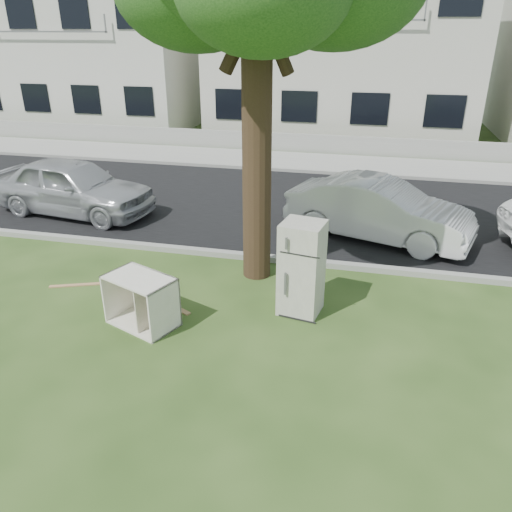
% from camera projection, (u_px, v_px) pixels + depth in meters
% --- Properties ---
extents(ground, '(120.00, 120.00, 0.00)m').
position_uv_depth(ground, '(256.00, 324.00, 8.27)').
color(ground, '#294217').
extents(road, '(120.00, 7.00, 0.01)m').
position_uv_depth(road, '(306.00, 208.00, 13.57)').
color(road, black).
rests_on(road, ground).
extents(kerb_near, '(120.00, 0.18, 0.12)m').
position_uv_depth(kerb_near, '(282.00, 262.00, 10.44)').
color(kerb_near, gray).
rests_on(kerb_near, ground).
extents(kerb_far, '(120.00, 0.18, 0.12)m').
position_uv_depth(kerb_far, '(320.00, 174.00, 16.72)').
color(kerb_far, gray).
rests_on(kerb_far, ground).
extents(sidewalk, '(120.00, 2.80, 0.01)m').
position_uv_depth(sidewalk, '(325.00, 163.00, 18.00)').
color(sidewalk, gray).
rests_on(sidewalk, ground).
extents(low_wall, '(120.00, 0.15, 0.70)m').
position_uv_depth(low_wall, '(330.00, 144.00, 19.27)').
color(low_wall, gray).
rests_on(low_wall, ground).
extents(townhouse_left, '(10.20, 8.16, 7.04)m').
position_uv_depth(townhouse_left, '(101.00, 48.00, 24.75)').
color(townhouse_left, beige).
rests_on(townhouse_left, ground).
extents(townhouse_center, '(11.22, 8.16, 7.44)m').
position_uv_depth(townhouse_center, '(345.00, 46.00, 22.19)').
color(townhouse_center, beige).
rests_on(townhouse_center, ground).
extents(fridge, '(0.77, 0.73, 1.63)m').
position_uv_depth(fridge, '(302.00, 268.00, 8.32)').
color(fridge, silver).
rests_on(fridge, ground).
extents(cabinet, '(1.28, 1.05, 0.86)m').
position_uv_depth(cabinet, '(141.00, 301.00, 8.10)').
color(cabinet, beige).
rests_on(cabinet, ground).
extents(plank_a, '(1.03, 0.47, 0.02)m').
position_uv_depth(plank_a, '(78.00, 285.00, 9.50)').
color(plank_a, '#AE7F54').
rests_on(plank_a, ground).
extents(plank_b, '(0.89, 0.55, 0.02)m').
position_uv_depth(plank_b, '(171.00, 305.00, 8.81)').
color(plank_b, '#A07D53').
rests_on(plank_b, ground).
extents(plank_c, '(0.48, 0.64, 0.02)m').
position_uv_depth(plank_c, '(138.00, 309.00, 8.68)').
color(plank_c, tan).
rests_on(plank_c, ground).
extents(car_center, '(4.41, 2.65, 1.37)m').
position_uv_depth(car_center, '(379.00, 210.00, 11.36)').
color(car_center, silver).
rests_on(car_center, ground).
extents(car_left, '(4.47, 2.27, 1.46)m').
position_uv_depth(car_left, '(73.00, 187.00, 12.88)').
color(car_left, '#A4A6AB').
rests_on(car_left, ground).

